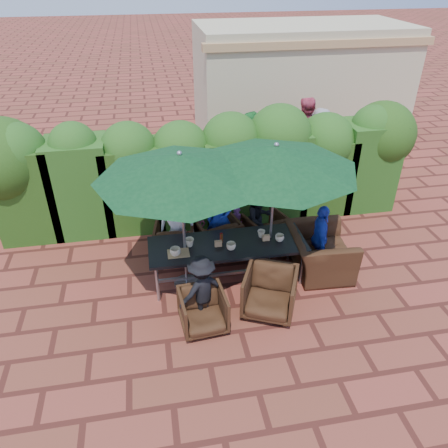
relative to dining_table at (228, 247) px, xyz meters
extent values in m
plane|color=brown|center=(-0.03, -0.16, -0.68)|extent=(80.00, 80.00, 0.00)
cube|color=black|center=(0.00, 0.00, 0.05)|extent=(2.63, 0.90, 0.05)
cube|color=gray|center=(0.00, 0.00, -0.56)|extent=(2.43, 0.05, 0.05)
cylinder|color=gray|center=(-1.22, -0.35, -0.33)|extent=(0.05, 0.05, 0.70)
cylinder|color=gray|center=(-1.22, 0.35, -0.33)|extent=(0.05, 0.05, 0.70)
cylinder|color=gray|center=(1.22, -0.35, -0.33)|extent=(0.05, 0.05, 0.70)
cylinder|color=gray|center=(1.22, 0.35, -0.33)|extent=(0.05, 0.05, 0.70)
cylinder|color=gray|center=(-0.72, 0.00, -0.66)|extent=(0.44, 0.44, 0.03)
cylinder|color=gray|center=(-0.72, 0.00, 0.52)|extent=(0.04, 0.04, 2.40)
cone|color=black|center=(-0.72, 0.00, 1.54)|extent=(2.63, 2.63, 0.38)
sphere|color=gray|center=(-0.72, 0.00, 1.74)|extent=(0.08, 0.08, 0.08)
cylinder|color=gray|center=(0.76, 0.07, -0.66)|extent=(0.44, 0.44, 0.03)
cylinder|color=gray|center=(0.76, 0.07, 0.52)|extent=(0.04, 0.04, 2.40)
cone|color=black|center=(0.76, 0.07, 1.54)|extent=(2.64, 2.64, 0.38)
sphere|color=gray|center=(0.76, 0.07, 1.74)|extent=(0.08, 0.08, 0.08)
imported|color=black|center=(-0.83, 0.90, -0.30)|extent=(0.82, 0.79, 0.75)
imported|color=black|center=(-0.04, 0.89, -0.29)|extent=(0.91, 0.88, 0.78)
imported|color=black|center=(0.92, 0.89, -0.31)|extent=(0.90, 0.88, 0.74)
imported|color=black|center=(-0.57, -1.06, -0.33)|extent=(0.73, 0.69, 0.69)
imported|color=black|center=(0.50, -0.90, -0.27)|extent=(1.02, 1.00, 0.81)
imported|color=black|center=(1.65, -0.03, -0.15)|extent=(0.85, 1.24, 1.05)
imported|color=silver|center=(-0.76, 0.91, -0.01)|extent=(0.72, 0.50, 1.34)
imported|color=#213AB6|center=(0.04, 0.95, 0.01)|extent=(0.51, 0.42, 1.38)
imported|color=black|center=(0.79, 0.94, -0.09)|extent=(0.66, 0.54, 1.18)
imported|color=black|center=(-0.56, -0.88, -0.10)|extent=(0.81, 0.61, 1.15)
imported|color=#213AB6|center=(1.66, 0.05, -0.05)|extent=(0.53, 0.80, 1.26)
imported|color=#CE4966|center=(-0.35, 1.13, -0.30)|extent=(0.30, 0.26, 0.75)
imported|color=#8C4699|center=(0.40, 1.12, -0.29)|extent=(0.33, 0.30, 0.78)
imported|color=#238333|center=(1.35, 4.08, 0.16)|extent=(1.60, 1.33, 1.67)
imported|color=#CE4966|center=(2.73, 4.14, 0.28)|extent=(1.07, 0.89, 1.91)
imported|color=gray|center=(3.16, 4.11, 0.13)|extent=(1.08, 1.06, 1.62)
imported|color=beige|center=(-0.88, -0.17, 0.14)|extent=(0.17, 0.17, 0.14)
imported|color=beige|center=(-0.63, 0.05, 0.14)|extent=(0.15, 0.15, 0.14)
imported|color=beige|center=(0.02, -0.17, 0.14)|extent=(0.16, 0.16, 0.13)
imported|color=beige|center=(0.60, 0.10, 0.13)|extent=(0.13, 0.13, 0.12)
imported|color=beige|center=(0.88, -0.08, 0.13)|extent=(0.15, 0.15, 0.12)
cylinder|color=#B20C0A|center=(-0.09, 0.07, 0.16)|extent=(0.04, 0.04, 0.17)
cylinder|color=#4C230C|center=(-0.09, 0.05, 0.16)|extent=(0.04, 0.04, 0.17)
cube|color=#A47F4F|center=(-0.84, -0.14, 0.08)|extent=(0.35, 0.25, 0.02)
cube|color=tan|center=(-0.17, -0.04, 0.12)|extent=(0.12, 0.06, 0.10)
cube|color=tan|center=(0.66, -0.02, 0.12)|extent=(0.12, 0.06, 0.10)
cube|color=#1D3E10|center=(-3.53, 2.14, 0.26)|extent=(1.15, 0.95, 1.88)
sphere|color=#1D3E10|center=(-3.53, 2.14, 1.10)|extent=(1.09, 1.09, 1.09)
cube|color=#1D3E10|center=(-2.53, 2.14, 0.29)|extent=(1.15, 0.95, 1.93)
sphere|color=#1D3E10|center=(-2.53, 2.14, 1.15)|extent=(0.91, 0.91, 0.91)
cube|color=#1D3E10|center=(-1.53, 2.14, 0.21)|extent=(1.15, 0.95, 1.78)
sphere|color=#1D3E10|center=(-1.53, 2.14, 1.00)|extent=(1.08, 1.08, 1.08)
cube|color=#1D3E10|center=(-0.53, 2.14, 0.17)|extent=(1.15, 0.95, 1.69)
sphere|color=#1D3E10|center=(-0.53, 2.14, 0.91)|extent=(1.16, 1.16, 1.16)
cube|color=#1D3E10|center=(0.47, 2.14, 0.22)|extent=(1.15, 0.95, 1.79)
sphere|color=#1D3E10|center=(0.47, 2.14, 1.01)|extent=(1.19, 1.19, 1.19)
cube|color=#1D3E10|center=(1.47, 2.14, 0.25)|extent=(1.15, 0.95, 1.85)
sphere|color=#1D3E10|center=(1.47, 2.14, 1.07)|extent=(1.29, 1.29, 1.29)
cube|color=#1D3E10|center=(2.47, 2.14, 0.15)|extent=(1.15, 0.95, 1.66)
sphere|color=#1D3E10|center=(2.47, 2.14, 0.88)|extent=(1.20, 1.20, 1.20)
cube|color=#1D3E10|center=(3.47, 2.14, 0.28)|extent=(1.15, 0.95, 1.91)
sphere|color=#1D3E10|center=(3.47, 2.14, 1.14)|extent=(0.91, 0.91, 0.91)
sphere|color=#1D3E10|center=(-3.83, 2.24, 0.92)|extent=(1.60, 1.60, 1.60)
sphere|color=#1D3E10|center=(3.77, 2.24, 0.92)|extent=(1.40, 1.40, 1.40)
cube|color=#C0B28F|center=(3.47, 6.84, 0.92)|extent=(6.00, 3.00, 3.20)
cube|color=tan|center=(3.47, 5.39, 2.22)|extent=(6.20, 0.25, 0.20)
camera|label=1|loc=(-1.14, -5.91, 4.21)|focal=35.00mm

